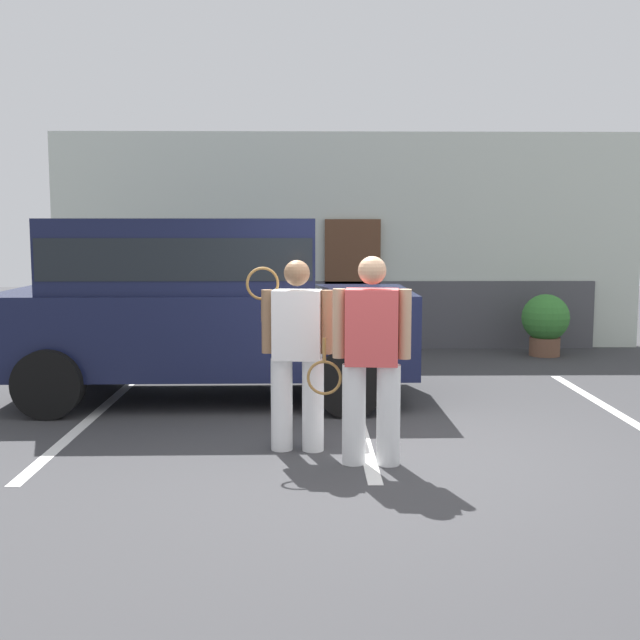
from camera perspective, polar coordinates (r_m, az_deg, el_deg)
The scene contains 9 objects.
ground_plane at distance 6.79m, azimuth 4.71°, elevation -10.02°, with size 40.00×40.00×0.00m, color #38383A.
parking_stripe_0 at distance 8.51m, azimuth -16.26°, elevation -6.81°, with size 0.12×4.40×0.01m, color silver.
parking_stripe_1 at distance 8.22m, azimuth 2.77°, elevation -7.02°, with size 0.12×4.40×0.01m, color silver.
parking_stripe_2 at distance 8.83m, azimuth 21.06°, elevation -6.50°, with size 0.12×4.40×0.01m, color silver.
house_frontage at distance 12.87m, azimuth 2.04°, elevation 5.29°, with size 9.56×0.40×3.49m.
parked_suv at distance 9.05m, azimuth -8.76°, elevation 1.50°, with size 4.62×2.20×2.05m.
tennis_player_man at distance 6.83m, azimuth -1.71°, elevation -2.33°, with size 0.76×0.30×1.68m.
tennis_player_woman at distance 6.43m, azimuth 3.72°, elevation -2.78°, with size 0.89×0.31×1.73m.
potted_plant_by_porch at distance 12.51m, azimuth 16.09°, elevation -0.12°, with size 0.72×0.72×0.95m.
Camera 1 is at (-0.64, -6.47, 1.94)m, focal length 43.97 mm.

